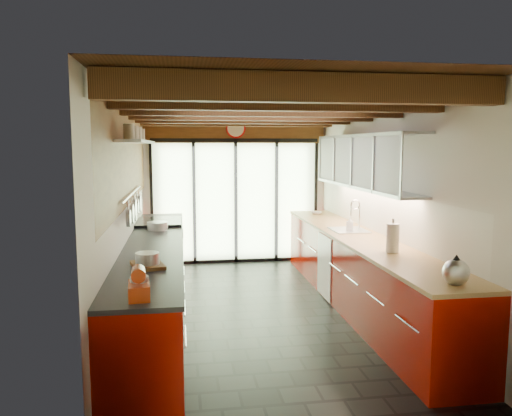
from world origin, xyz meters
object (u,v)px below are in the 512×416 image
Objects in this scene: paper_towel at (393,238)px; bowl at (316,213)px; soap_bottle at (350,224)px; stand_mixer at (139,285)px; kettle at (456,271)px.

paper_towel reaches higher than bowl.
soap_bottle reaches higher than bowl.
paper_towel is (2.54, 1.23, 0.06)m from stand_mixer.
kettle is 1.44× the size of soap_bottle.
stand_mixer reaches higher than soap_bottle.
kettle reaches higher than soap_bottle.
soap_bottle is (0.00, 1.37, -0.06)m from paper_towel.
kettle is at bearing -90.00° from soap_bottle.
kettle is 1.24m from paper_towel.
paper_towel reaches higher than kettle.
stand_mixer is 1.01× the size of kettle.
soap_bottle is 1.68m from bowl.
soap_bottle is at bearing 90.00° from paper_towel.
soap_bottle is (0.00, 2.60, -0.02)m from kettle.
kettle reaches higher than bowl.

